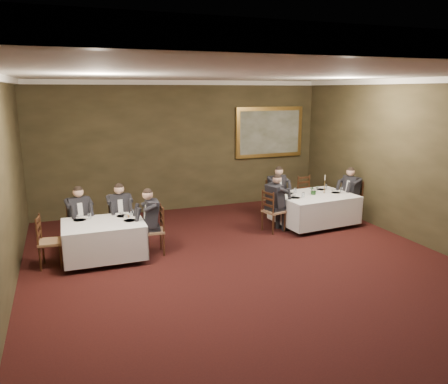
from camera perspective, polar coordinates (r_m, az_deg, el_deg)
ground at (r=7.90m, az=4.56°, el=-11.15°), size 10.00×10.00×0.00m
ceiling at (r=7.21m, az=5.08°, el=15.12°), size 8.00×10.00×0.10m
back_wall at (r=12.01m, az=-5.47°, el=5.95°), size 8.00×0.10×3.50m
right_wall at (r=9.74m, az=26.64°, el=2.92°), size 0.10×10.00×3.50m
crown_molding at (r=7.20m, az=5.07°, el=14.65°), size 8.00×10.00×0.12m
table_main at (r=10.93m, az=11.67°, el=-1.94°), size 1.97×1.57×0.67m
table_second at (r=8.83m, az=-15.41°, el=-5.80°), size 1.55×1.19×0.67m
chair_main_backleft at (r=11.44m, az=6.76°, el=-1.93°), size 0.52×0.50×1.00m
diner_main_backleft at (r=11.38m, az=6.83°, el=-0.83°), size 0.49×0.55×1.35m
chair_main_backright at (r=12.00m, az=10.79°, el=-1.37°), size 0.49×0.47×1.00m
chair_main_endleft at (r=10.32m, az=6.43°, el=-3.60°), size 0.52×0.53×1.00m
diner_main_endleft at (r=10.27m, az=6.51°, el=-2.37°), size 0.57×0.51×1.35m
chair_main_endright at (r=11.70m, az=16.22°, el=-2.03°), size 0.49×0.50×1.00m
diner_main_endright at (r=11.64m, az=16.25°, el=-0.96°), size 0.54×0.48×1.35m
chair_sec_backleft at (r=9.62m, az=-18.24°, el=-5.47°), size 0.52×0.50×1.00m
diner_sec_backleft at (r=9.54m, az=-18.32°, el=-4.18°), size 0.49×0.55×1.35m
chair_sec_backright at (r=9.67m, az=-13.33°, el=-5.05°), size 0.45×0.43×1.00m
diner_sec_backright at (r=9.59m, az=-13.39°, el=-3.77°), size 0.43×0.49×1.35m
chair_sec_endright at (r=9.00m, az=-9.13°, el=-6.23°), size 0.45×0.47×1.00m
diner_sec_endright at (r=8.93m, az=-9.26°, el=-4.85°), size 0.51×0.44×1.35m
chair_sec_endleft at (r=8.88m, az=-21.66°, el=-7.31°), size 0.47×0.48×1.00m
centerpiece at (r=10.84m, az=11.64°, el=0.31°), size 0.25×0.23×0.24m
candlestick at (r=11.06m, az=12.99°, el=0.76°), size 0.07×0.07×0.47m
place_setting_table_main at (r=10.91m, az=8.60°, el=0.04°), size 0.33×0.31×0.14m
place_setting_table_second at (r=9.05m, az=-18.01°, el=-3.22°), size 0.33×0.31×0.14m
painting at (r=12.83m, az=5.95°, el=7.78°), size 2.09×0.09×1.45m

